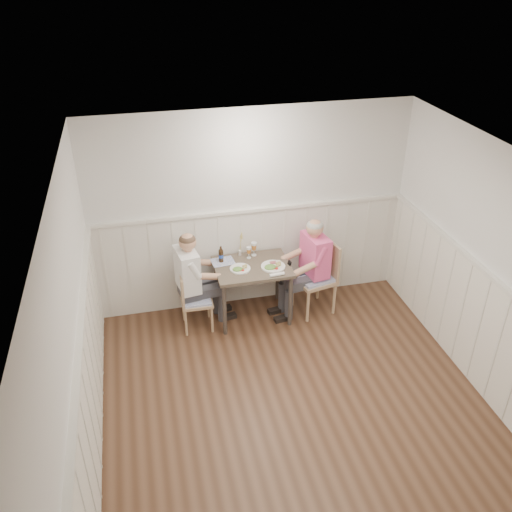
{
  "coord_description": "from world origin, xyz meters",
  "views": [
    {
      "loc": [
        -1.35,
        -3.72,
        4.19
      ],
      "look_at": [
        -0.09,
        1.64,
        1.0
      ],
      "focal_mm": 38.0,
      "sensor_mm": 36.0,
      "label": 1
    }
  ],
  "objects_px": {
    "chair_right": "(318,274)",
    "grass_vase": "(240,245)",
    "chair_left": "(192,298)",
    "man_in_pink": "(311,273)",
    "diner_cream": "(192,287)",
    "dining_table": "(252,273)",
    "beer_bottle": "(221,255)"
  },
  "relations": [
    {
      "from": "dining_table",
      "to": "diner_cream",
      "type": "height_order",
      "value": "diner_cream"
    },
    {
      "from": "chair_left",
      "to": "grass_vase",
      "type": "height_order",
      "value": "grass_vase"
    },
    {
      "from": "dining_table",
      "to": "grass_vase",
      "type": "relative_size",
      "value": 2.73
    },
    {
      "from": "beer_bottle",
      "to": "grass_vase",
      "type": "xyz_separation_m",
      "value": [
        0.26,
        0.11,
        0.06
      ]
    },
    {
      "from": "dining_table",
      "to": "grass_vase",
      "type": "xyz_separation_m",
      "value": [
        -0.09,
        0.29,
        0.25
      ]
    },
    {
      "from": "chair_right",
      "to": "man_in_pink",
      "type": "distance_m",
      "value": 0.1
    },
    {
      "from": "beer_bottle",
      "to": "man_in_pink",
      "type": "bearing_deg",
      "value": -10.57
    },
    {
      "from": "dining_table",
      "to": "chair_right",
      "type": "bearing_deg",
      "value": -2.66
    },
    {
      "from": "dining_table",
      "to": "grass_vase",
      "type": "height_order",
      "value": "grass_vase"
    },
    {
      "from": "man_in_pink",
      "to": "diner_cream",
      "type": "height_order",
      "value": "man_in_pink"
    },
    {
      "from": "chair_right",
      "to": "grass_vase",
      "type": "bearing_deg",
      "value": 160.94
    },
    {
      "from": "chair_left",
      "to": "grass_vase",
      "type": "distance_m",
      "value": 0.89
    },
    {
      "from": "man_in_pink",
      "to": "chair_right",
      "type": "bearing_deg",
      "value": -6.56
    },
    {
      "from": "chair_right",
      "to": "man_in_pink",
      "type": "height_order",
      "value": "man_in_pink"
    },
    {
      "from": "dining_table",
      "to": "diner_cream",
      "type": "xyz_separation_m",
      "value": [
        -0.76,
        0.02,
        -0.11
      ]
    },
    {
      "from": "chair_right",
      "to": "dining_table",
      "type": "bearing_deg",
      "value": 177.34
    },
    {
      "from": "grass_vase",
      "to": "chair_left",
      "type": "bearing_deg",
      "value": -152.38
    },
    {
      "from": "chair_right",
      "to": "beer_bottle",
      "type": "distance_m",
      "value": 1.27
    },
    {
      "from": "grass_vase",
      "to": "diner_cream",
      "type": "bearing_deg",
      "value": -158.1
    },
    {
      "from": "chair_right",
      "to": "grass_vase",
      "type": "height_order",
      "value": "grass_vase"
    },
    {
      "from": "chair_right",
      "to": "diner_cream",
      "type": "bearing_deg",
      "value": 177.83
    },
    {
      "from": "beer_bottle",
      "to": "grass_vase",
      "type": "distance_m",
      "value": 0.29
    },
    {
      "from": "dining_table",
      "to": "chair_right",
      "type": "distance_m",
      "value": 0.87
    },
    {
      "from": "beer_bottle",
      "to": "chair_left",
      "type": "bearing_deg",
      "value": -149.4
    },
    {
      "from": "chair_left",
      "to": "beer_bottle",
      "type": "bearing_deg",
      "value": 30.6
    },
    {
      "from": "diner_cream",
      "to": "dining_table",
      "type": "bearing_deg",
      "value": -1.61
    },
    {
      "from": "chair_left",
      "to": "man_in_pink",
      "type": "bearing_deg",
      "value": 1.29
    },
    {
      "from": "chair_right",
      "to": "diner_cream",
      "type": "xyz_separation_m",
      "value": [
        -1.62,
        0.06,
        0.02
      ]
    },
    {
      "from": "man_in_pink",
      "to": "diner_cream",
      "type": "xyz_separation_m",
      "value": [
        -1.52,
        0.05,
        -0.01
      ]
    },
    {
      "from": "man_in_pink",
      "to": "beer_bottle",
      "type": "distance_m",
      "value": 1.17
    },
    {
      "from": "beer_bottle",
      "to": "grass_vase",
      "type": "bearing_deg",
      "value": 22.6
    },
    {
      "from": "diner_cream",
      "to": "chair_left",
      "type": "bearing_deg",
      "value": -95.13
    }
  ]
}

